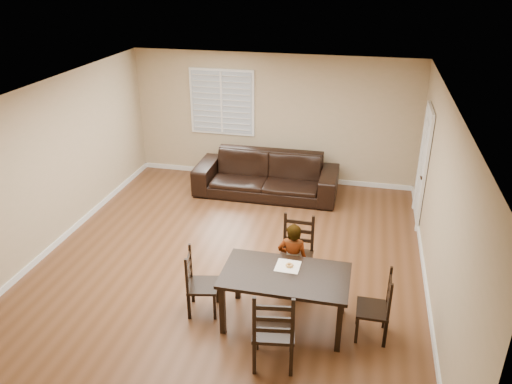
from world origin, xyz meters
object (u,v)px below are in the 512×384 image
dining_table (285,280)px  chair_near (297,251)px  chair_far (273,337)px  child (292,261)px  donut (289,265)px  chair_right (382,309)px  chair_left (194,284)px  sofa (266,175)px

dining_table → chair_near: (0.01, 1.04, -0.20)m
chair_near → chair_far: size_ratio=0.97×
child → donut: 0.45m
chair_right → donut: (-1.21, 0.19, 0.36)m
chair_left → chair_right: size_ratio=1.00×
dining_table → chair_right: size_ratio=1.73×
chair_far → donut: (0.00, 1.05, 0.29)m
chair_left → dining_table: bearing=-100.8°
chair_right → donut: 1.27m
chair_far → chair_right: 1.49m
chair_far → sofa: chair_far is taller
chair_near → chair_left: (-1.23, -1.06, -0.05)m
chair_near → sofa: (-1.06, 2.85, -0.06)m
chair_near → chair_far: chair_far is taller
chair_far → chair_left: bearing=-42.9°
chair_left → chair_right: 2.46m
sofa → chair_near: bearing=-69.8°
donut → dining_table: bearing=-96.5°
chair_near → chair_left: 1.63m
child → sofa: (-1.05, 3.30, -0.17)m
dining_table → donut: 0.22m
chair_right → dining_table: bearing=-90.2°
dining_table → chair_left: 1.25m
child → chair_right: bearing=155.8°
dining_table → chair_left: bearing=-178.9°
chair_near → chair_left: chair_near is taller
chair_far → chair_right: chair_far is taller
sofa → chair_right: bearing=-59.8°
chair_far → dining_table: bearing=-97.4°
dining_table → chair_far: chair_far is taller
chair_right → chair_far: bearing=-54.5°
chair_far → chair_left: size_ratio=1.15×
chair_far → chair_left: chair_far is taller
dining_table → donut: donut is taller
chair_left → donut: bearing=-92.5°
chair_far → child: bearing=-98.0°
child → sofa: bearing=-70.8°
child → sofa: size_ratio=0.41×
chair_far → sofa: size_ratio=0.38×
child → chair_left: bearing=27.8°
dining_table → sofa: size_ratio=0.57×
chair_far → child: child is taller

